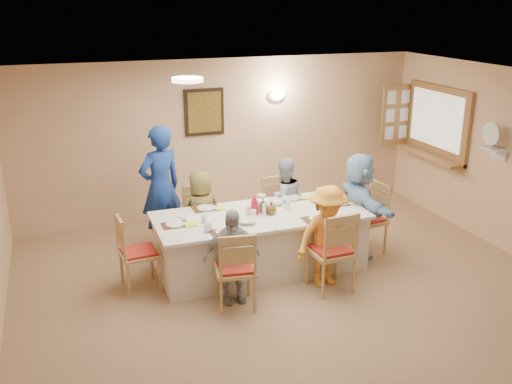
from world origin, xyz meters
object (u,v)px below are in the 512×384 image
object	(u,v)px
chair_front_right	(331,250)
caregiver	(161,187)
desk_fan	(493,138)
dining_table	(260,241)
diner_back_right	(283,201)
diner_front_right	(327,236)
diner_back_left	(201,213)
chair_right_end	(366,218)
chair_back_left	(199,220)
diner_front_left	(232,256)
condiment_ketchup	(255,205)
chair_back_right	(280,210)
serving_hatch	(437,122)
chair_left_end	(139,252)
diner_right_end	(359,204)
chair_front_left	(235,268)

from	to	relation	value
chair_front_right	caregiver	world-z (taller)	caregiver
desk_fan	dining_table	size ratio (longest dim) A/B	0.11
diner_back_right	diner_front_right	bearing A→B (deg)	85.33
diner_back_left	diner_back_right	xyz separation A→B (m)	(1.20, 0.00, 0.03)
desk_fan	chair_right_end	distance (m)	2.03
chair_back_left	chair_front_right	size ratio (longest dim) A/B	0.88
diner_front_left	condiment_ketchup	xyz separation A→B (m)	(0.53, 0.70, 0.32)
dining_table	chair_back_left	distance (m)	1.00
chair_front_right	diner_front_right	xyz separation A→B (m)	(0.00, 0.12, 0.12)
desk_fan	condiment_ketchup	size ratio (longest dim) A/B	1.15
desk_fan	chair_back_right	xyz separation A→B (m)	(-2.65, 1.12, -1.09)
chair_front_right	chair_right_end	world-z (taller)	chair_front_right
serving_hatch	chair_left_end	bearing A→B (deg)	-168.12
desk_fan	condiment_ketchup	world-z (taller)	desk_fan
chair_back_right	diner_front_left	size ratio (longest dim) A/B	0.81
diner_front_left	diner_right_end	size ratio (longest dim) A/B	0.79
serving_hatch	diner_front_right	world-z (taller)	serving_hatch
chair_front_left	diner_back_right	world-z (taller)	diner_back_right
serving_hatch	dining_table	distance (m)	3.69
serving_hatch	chair_back_left	world-z (taller)	serving_hatch
dining_table	diner_back_left	xyz separation A→B (m)	(-0.60, 0.68, 0.22)
desk_fan	condiment_ketchup	xyz separation A→B (m)	(-3.32, 0.34, -0.66)
serving_hatch	chair_left_end	size ratio (longest dim) A/B	1.57
chair_front_left	desk_fan	bearing A→B (deg)	-164.16
chair_front_right	diner_right_end	world-z (taller)	diner_right_end
dining_table	condiment_ketchup	distance (m)	0.52
chair_back_right	serving_hatch	bearing A→B (deg)	-0.62
chair_right_end	diner_front_left	size ratio (longest dim) A/B	0.87
chair_left_end	chair_right_end	size ratio (longest dim) A/B	0.97
diner_right_end	caregiver	world-z (taller)	caregiver
caregiver	condiment_ketchup	size ratio (longest dim) A/B	6.70
desk_fan	chair_left_end	world-z (taller)	desk_fan
diner_back_right	condiment_ketchup	distance (m)	0.98
chair_left_end	condiment_ketchup	world-z (taller)	condiment_ketchup
chair_front_right	chair_left_end	size ratio (longest dim) A/B	1.08
chair_right_end	diner_front_right	bearing A→B (deg)	-61.17
chair_back_left	diner_front_left	xyz separation A→B (m)	(0.00, -1.48, 0.11)
chair_front_left	chair_front_right	xyz separation A→B (m)	(1.20, 0.00, 0.04)
chair_back_right	condiment_ketchup	world-z (taller)	condiment_ketchup
condiment_ketchup	chair_right_end	bearing A→B (deg)	-0.69
diner_back_right	condiment_ketchup	xyz separation A→B (m)	(-0.67, -0.66, 0.26)
chair_back_left	diner_back_left	size ratio (longest dim) A/B	0.76
serving_hatch	chair_front_right	xyz separation A→B (m)	(-2.76, -1.83, -0.98)
chair_left_end	diner_right_end	world-z (taller)	diner_right_end
diner_front_right	condiment_ketchup	size ratio (longest dim) A/B	4.89
chair_back_left	chair_front_left	size ratio (longest dim) A/B	0.95
diner_back_left	chair_back_left	bearing A→B (deg)	-94.57
caregiver	diner_front_left	bearing A→B (deg)	83.73
chair_back_right	chair_right_end	distance (m)	1.24
desk_fan	chair_front_right	distance (m)	2.89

